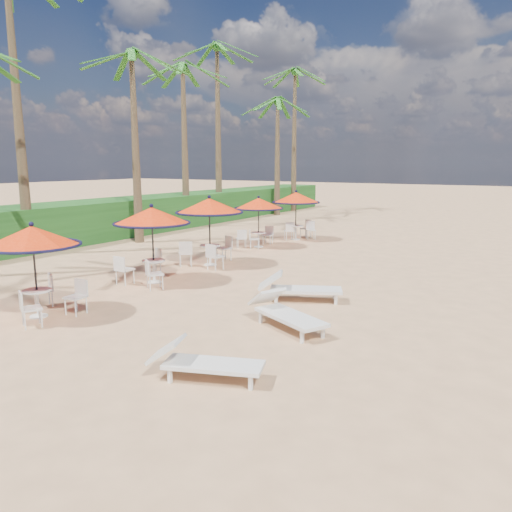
{
  "coord_description": "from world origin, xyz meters",
  "views": [
    {
      "loc": [
        5.66,
        -7.31,
        3.6
      ],
      "look_at": [
        -1.05,
        3.62,
        1.2
      ],
      "focal_mm": 35.0,
      "sensor_mm": 36.0,
      "label": 1
    }
  ],
  "objects_px": {
    "station_4": "(297,204)",
    "lounger_mid": "(284,312)",
    "lounger_far": "(297,287)",
    "station_1": "(151,225)",
    "lounger_near": "(202,361)",
    "station_3": "(258,210)",
    "station_2": "(209,214)",
    "station_0": "(35,248)"
  },
  "relations": [
    {
      "from": "station_0",
      "to": "lounger_near",
      "type": "distance_m",
      "value": 5.64
    },
    {
      "from": "station_3",
      "to": "lounger_far",
      "type": "height_order",
      "value": "station_3"
    },
    {
      "from": "station_4",
      "to": "lounger_mid",
      "type": "relative_size",
      "value": 1.04
    },
    {
      "from": "station_2",
      "to": "lounger_far",
      "type": "relative_size",
      "value": 1.1
    },
    {
      "from": "lounger_far",
      "to": "station_4",
      "type": "bearing_deg",
      "value": 90.94
    },
    {
      "from": "lounger_far",
      "to": "lounger_near",
      "type": "bearing_deg",
      "value": -106.87
    },
    {
      "from": "station_2",
      "to": "lounger_mid",
      "type": "distance_m",
      "value": 7.39
    },
    {
      "from": "station_0",
      "to": "lounger_near",
      "type": "xyz_separation_m",
      "value": [
        5.42,
        -0.78,
        -1.34
      ]
    },
    {
      "from": "lounger_near",
      "to": "lounger_mid",
      "type": "height_order",
      "value": "lounger_mid"
    },
    {
      "from": "lounger_far",
      "to": "lounger_mid",
      "type": "bearing_deg",
      "value": -96.52
    },
    {
      "from": "station_3",
      "to": "lounger_near",
      "type": "relative_size",
      "value": 1.09
    },
    {
      "from": "station_2",
      "to": "lounger_far",
      "type": "xyz_separation_m",
      "value": [
        4.79,
        -2.58,
        -1.46
      ]
    },
    {
      "from": "station_2",
      "to": "station_3",
      "type": "height_order",
      "value": "station_2"
    },
    {
      "from": "station_4",
      "to": "lounger_far",
      "type": "height_order",
      "value": "station_4"
    },
    {
      "from": "station_0",
      "to": "lounger_mid",
      "type": "relative_size",
      "value": 1.01
    },
    {
      "from": "lounger_far",
      "to": "station_1",
      "type": "bearing_deg",
      "value": 159.53
    },
    {
      "from": "station_1",
      "to": "station_3",
      "type": "relative_size",
      "value": 1.08
    },
    {
      "from": "station_0",
      "to": "station_1",
      "type": "bearing_deg",
      "value": 91.75
    },
    {
      "from": "lounger_near",
      "to": "station_3",
      "type": "bearing_deg",
      "value": 97.13
    },
    {
      "from": "station_2",
      "to": "station_3",
      "type": "relative_size",
      "value": 1.12
    },
    {
      "from": "station_0",
      "to": "station_4",
      "type": "height_order",
      "value": "station_4"
    },
    {
      "from": "station_2",
      "to": "lounger_near",
      "type": "distance_m",
      "value": 9.72
    },
    {
      "from": "lounger_near",
      "to": "station_2",
      "type": "bearing_deg",
      "value": 105.75
    },
    {
      "from": "lounger_near",
      "to": "station_4",
      "type": "bearing_deg",
      "value": 91.02
    },
    {
      "from": "station_3",
      "to": "station_4",
      "type": "bearing_deg",
      "value": 80.51
    },
    {
      "from": "station_4",
      "to": "lounger_far",
      "type": "distance_m",
      "value": 10.86
    },
    {
      "from": "station_3",
      "to": "lounger_near",
      "type": "bearing_deg",
      "value": -62.69
    },
    {
      "from": "station_1",
      "to": "lounger_mid",
      "type": "relative_size",
      "value": 1.07
    },
    {
      "from": "station_1",
      "to": "lounger_mid",
      "type": "height_order",
      "value": "station_1"
    },
    {
      "from": "station_4",
      "to": "lounger_far",
      "type": "xyz_separation_m",
      "value": [
        4.9,
        -9.6,
        -1.35
      ]
    },
    {
      "from": "lounger_near",
      "to": "lounger_mid",
      "type": "relative_size",
      "value": 0.9
    },
    {
      "from": "lounger_near",
      "to": "lounger_mid",
      "type": "xyz_separation_m",
      "value": [
        -0.1,
        3.1,
        0.04
      ]
    },
    {
      "from": "station_3",
      "to": "station_4",
      "type": "xyz_separation_m",
      "value": [
        0.47,
        2.78,
        0.09
      ]
    },
    {
      "from": "station_1",
      "to": "lounger_far",
      "type": "height_order",
      "value": "station_1"
    },
    {
      "from": "station_2",
      "to": "station_4",
      "type": "distance_m",
      "value": 7.02
    },
    {
      "from": "station_4",
      "to": "lounger_near",
      "type": "xyz_separation_m",
      "value": [
        5.74,
        -14.79,
        -1.39
      ]
    },
    {
      "from": "lounger_mid",
      "to": "lounger_far",
      "type": "relative_size",
      "value": 0.99
    },
    {
      "from": "lounger_near",
      "to": "lounger_mid",
      "type": "bearing_deg",
      "value": 71.63
    },
    {
      "from": "station_3",
      "to": "lounger_near",
      "type": "distance_m",
      "value": 13.58
    },
    {
      "from": "station_4",
      "to": "lounger_far",
      "type": "relative_size",
      "value": 1.04
    },
    {
      "from": "station_1",
      "to": "station_4",
      "type": "height_order",
      "value": "station_1"
    },
    {
      "from": "station_1",
      "to": "station_3",
      "type": "xyz_separation_m",
      "value": [
        -0.66,
        7.28,
        -0.13
      ]
    }
  ]
}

